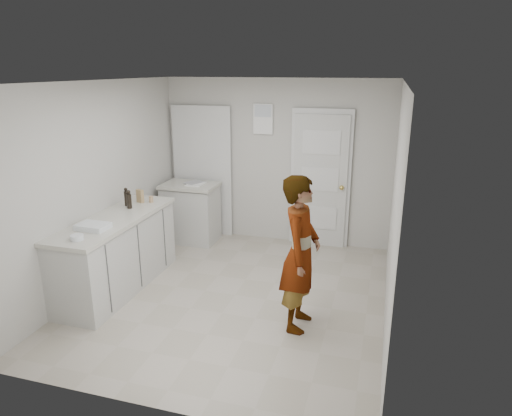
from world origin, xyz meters
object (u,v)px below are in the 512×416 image
(person, at_px, (300,254))
(spice_jar, at_px, (151,199))
(cake_mix_box, at_px, (140,196))
(oil_cruet_b, at_px, (126,197))
(egg_bowl, at_px, (77,237))
(oil_cruet_a, at_px, (129,200))
(baking_dish, at_px, (93,227))

(person, bearing_deg, spice_jar, 68.64)
(cake_mix_box, bearing_deg, person, 2.69)
(oil_cruet_b, xyz_separation_m, egg_bowl, (0.17, -1.23, -0.09))
(person, relative_size, spice_jar, 19.49)
(oil_cruet_b, bearing_deg, spice_jar, 44.87)
(cake_mix_box, bearing_deg, oil_cruet_b, -92.76)
(oil_cruet_b, distance_m, egg_bowl, 1.24)
(person, bearing_deg, egg_bowl, 104.74)
(oil_cruet_a, xyz_separation_m, oil_cruet_b, (-0.10, 0.09, 0.00))
(spice_jar, distance_m, oil_cruet_a, 0.35)
(person, height_order, oil_cruet_b, person)
(baking_dish, bearing_deg, oil_cruet_b, 97.75)
(cake_mix_box, relative_size, oil_cruet_b, 0.72)
(person, xyz_separation_m, oil_cruet_b, (-2.42, 0.70, 0.22))
(oil_cruet_a, height_order, oil_cruet_b, same)
(oil_cruet_a, bearing_deg, baking_dish, -88.33)
(cake_mix_box, height_order, egg_bowl, cake_mix_box)
(person, distance_m, oil_cruet_b, 2.53)
(person, height_order, spice_jar, person)
(spice_jar, bearing_deg, baking_dish, -95.40)
(oil_cruet_b, height_order, egg_bowl, oil_cruet_b)
(egg_bowl, bearing_deg, oil_cruet_a, 93.36)
(person, distance_m, egg_bowl, 2.32)
(spice_jar, xyz_separation_m, oil_cruet_b, (-0.23, -0.23, 0.07))
(person, relative_size, oil_cruet_b, 6.85)
(cake_mix_box, xyz_separation_m, oil_cruet_a, (0.01, -0.28, 0.03))
(oil_cruet_b, distance_m, baking_dish, 0.91)
(cake_mix_box, relative_size, spice_jar, 2.05)
(cake_mix_box, distance_m, baking_dish, 1.08)
(cake_mix_box, bearing_deg, spice_jar, 40.62)
(oil_cruet_b, xyz_separation_m, baking_dish, (0.12, -0.89, -0.09))
(baking_dish, bearing_deg, spice_jar, 84.60)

